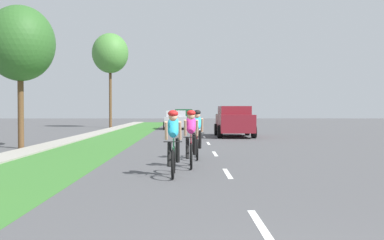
{
  "coord_description": "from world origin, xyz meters",
  "views": [
    {
      "loc": [
        -1.01,
        -2.64,
        1.59
      ],
      "look_at": [
        -0.75,
        20.97,
        1.06
      ],
      "focal_mm": 42.97,
      "sensor_mm": 36.0,
      "label": 1
    }
  ],
  "objects_px": {
    "cyclist_trailing": "(191,138)",
    "street_tree_near": "(20,44)",
    "suv_maroon": "(234,121)",
    "cyclist_distant": "(197,134)",
    "cyclist_lead": "(173,142)",
    "street_tree_far": "(110,54)",
    "pickup_dark_green": "(184,117)",
    "sedan_silver": "(176,120)"
  },
  "relations": [
    {
      "from": "cyclist_distant",
      "to": "suv_maroon",
      "type": "bearing_deg",
      "value": 78.56
    },
    {
      "from": "pickup_dark_green",
      "to": "street_tree_near",
      "type": "relative_size",
      "value": 0.87
    },
    {
      "from": "cyclist_trailing",
      "to": "street_tree_far",
      "type": "height_order",
      "value": "street_tree_far"
    },
    {
      "from": "cyclist_distant",
      "to": "pickup_dark_green",
      "type": "relative_size",
      "value": 0.34
    },
    {
      "from": "cyclist_lead",
      "to": "sedan_silver",
      "type": "relative_size",
      "value": 0.4
    },
    {
      "from": "pickup_dark_green",
      "to": "cyclist_trailing",
      "type": "bearing_deg",
      "value": -89.31
    },
    {
      "from": "street_tree_near",
      "to": "suv_maroon",
      "type": "bearing_deg",
      "value": 40.21
    },
    {
      "from": "cyclist_lead",
      "to": "suv_maroon",
      "type": "height_order",
      "value": "suv_maroon"
    },
    {
      "from": "pickup_dark_green",
      "to": "street_tree_near",
      "type": "height_order",
      "value": "street_tree_near"
    },
    {
      "from": "cyclist_lead",
      "to": "street_tree_near",
      "type": "distance_m",
      "value": 10.81
    },
    {
      "from": "cyclist_trailing",
      "to": "pickup_dark_green",
      "type": "height_order",
      "value": "pickup_dark_green"
    },
    {
      "from": "cyclist_trailing",
      "to": "street_tree_near",
      "type": "distance_m",
      "value": 9.91
    },
    {
      "from": "pickup_dark_green",
      "to": "street_tree_far",
      "type": "distance_m",
      "value": 11.96
    },
    {
      "from": "sedan_silver",
      "to": "pickup_dark_green",
      "type": "relative_size",
      "value": 0.84
    },
    {
      "from": "pickup_dark_green",
      "to": "street_tree_far",
      "type": "height_order",
      "value": "street_tree_far"
    },
    {
      "from": "cyclist_lead",
      "to": "street_tree_near",
      "type": "xyz_separation_m",
      "value": [
        -6.47,
        7.94,
        3.46
      ]
    },
    {
      "from": "cyclist_lead",
      "to": "cyclist_distant",
      "type": "distance_m",
      "value": 3.93
    },
    {
      "from": "pickup_dark_green",
      "to": "street_tree_far",
      "type": "relative_size",
      "value": 0.61
    },
    {
      "from": "cyclist_distant",
      "to": "street_tree_far",
      "type": "height_order",
      "value": "street_tree_far"
    },
    {
      "from": "cyclist_distant",
      "to": "street_tree_near",
      "type": "distance_m",
      "value": 8.89
    },
    {
      "from": "cyclist_lead",
      "to": "cyclist_distant",
      "type": "xyz_separation_m",
      "value": [
        0.64,
        3.88,
        0.0
      ]
    },
    {
      "from": "suv_maroon",
      "to": "cyclist_trailing",
      "type": "bearing_deg",
      "value": -100.56
    },
    {
      "from": "cyclist_distant",
      "to": "cyclist_lead",
      "type": "bearing_deg",
      "value": -99.43
    },
    {
      "from": "cyclist_lead",
      "to": "street_tree_near",
      "type": "relative_size",
      "value": 0.29
    },
    {
      "from": "suv_maroon",
      "to": "pickup_dark_green",
      "type": "relative_size",
      "value": 0.92
    },
    {
      "from": "cyclist_lead",
      "to": "suv_maroon",
      "type": "xyz_separation_m",
      "value": [
        3.1,
        16.03,
        0.14
      ]
    },
    {
      "from": "cyclist_lead",
      "to": "sedan_silver",
      "type": "distance_m",
      "value": 26.86
    },
    {
      "from": "sedan_silver",
      "to": "street_tree_near",
      "type": "distance_m",
      "value": 20.13
    },
    {
      "from": "cyclist_trailing",
      "to": "sedan_silver",
      "type": "relative_size",
      "value": 0.4
    },
    {
      "from": "cyclist_trailing",
      "to": "street_tree_far",
      "type": "relative_size",
      "value": 0.21
    },
    {
      "from": "cyclist_trailing",
      "to": "cyclist_lead",
      "type": "bearing_deg",
      "value": -104.21
    },
    {
      "from": "sedan_silver",
      "to": "street_tree_near",
      "type": "xyz_separation_m",
      "value": [
        -5.91,
        -18.92,
        3.5
      ]
    },
    {
      "from": "pickup_dark_green",
      "to": "suv_maroon",
      "type": "bearing_deg",
      "value": -82.02
    },
    {
      "from": "cyclist_trailing",
      "to": "sedan_silver",
      "type": "height_order",
      "value": "cyclist_trailing"
    },
    {
      "from": "cyclist_lead",
      "to": "pickup_dark_green",
      "type": "height_order",
      "value": "pickup_dark_green"
    },
    {
      "from": "cyclist_distant",
      "to": "suv_maroon",
      "type": "height_order",
      "value": "suv_maroon"
    },
    {
      "from": "cyclist_trailing",
      "to": "cyclist_distant",
      "type": "distance_m",
      "value": 2.17
    },
    {
      "from": "cyclist_distant",
      "to": "street_tree_far",
      "type": "bearing_deg",
      "value": 105.27
    },
    {
      "from": "cyclist_lead",
      "to": "sedan_silver",
      "type": "height_order",
      "value": "cyclist_lead"
    },
    {
      "from": "street_tree_near",
      "to": "cyclist_distant",
      "type": "bearing_deg",
      "value": -29.69
    },
    {
      "from": "suv_maroon",
      "to": "sedan_silver",
      "type": "distance_m",
      "value": 11.43
    },
    {
      "from": "pickup_dark_green",
      "to": "street_tree_far",
      "type": "bearing_deg",
      "value": -128.03
    }
  ]
}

